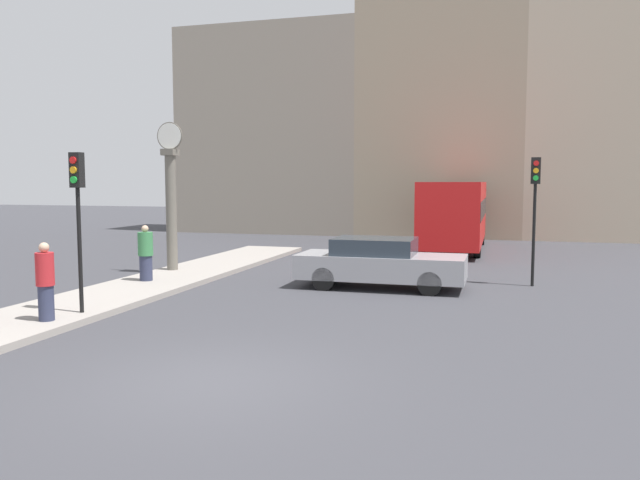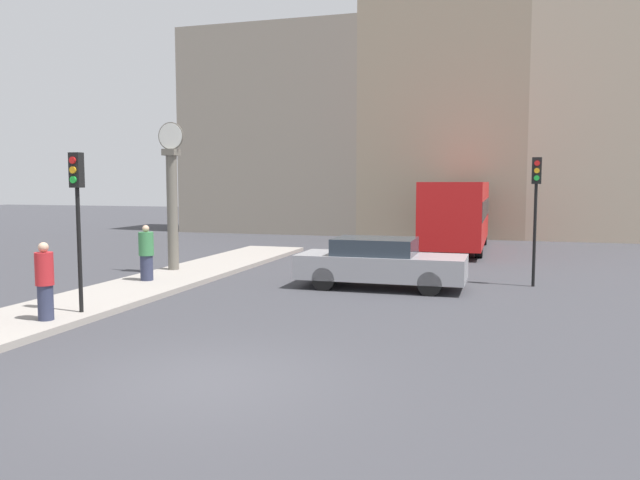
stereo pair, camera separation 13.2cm
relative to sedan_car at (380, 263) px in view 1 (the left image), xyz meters
name	(u,v)px [view 1 (the left image)]	position (x,y,z in m)	size (l,w,h in m)	color
ground_plane	(209,381)	(-0.94, -8.96, -0.73)	(120.00, 120.00, 0.00)	#38383D
sidewalk_corner	(160,282)	(-6.37, -1.18, -0.66)	(2.53, 19.56, 0.15)	gray
building_row	(447,95)	(0.21, 18.77, 7.14)	(29.25, 5.00, 17.34)	gray
sedan_car	(380,263)	(0.00, 0.00, 0.00)	(4.73, 1.85, 1.44)	#9E9EA3
bus_distant	(455,212)	(1.33, 10.85, 0.98)	(2.48, 8.68, 3.02)	red
traffic_light_near	(78,198)	(-5.57, -5.83, 1.94)	(0.26, 0.24, 3.51)	black
traffic_light_far	(535,194)	(4.21, 1.57, 1.94)	(0.26, 0.24, 3.73)	black
street_clock	(171,199)	(-7.05, 0.77, 1.73)	(0.89, 0.46, 4.80)	#666056
pedestrian_green_hoodie	(146,254)	(-6.64, -1.48, 0.21)	(0.43, 0.43, 1.62)	#2D334C
pedestrian_red_top	(45,282)	(-5.75, -6.73, 0.23)	(0.37, 0.37, 1.63)	#2D334C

